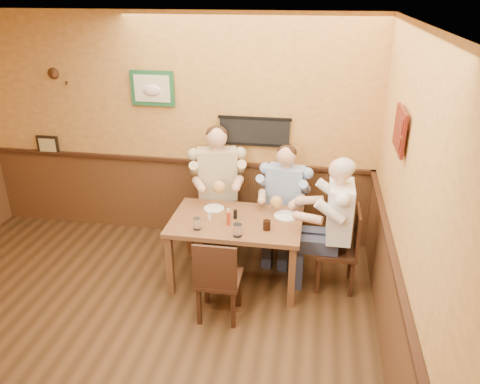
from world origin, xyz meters
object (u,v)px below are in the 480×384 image
object	(u,v)px
cola_tumbler	(267,225)
salt_shaker	(210,216)
water_glass_left	(197,224)
chair_back_right	(284,221)
chair_right_end	(336,248)
dining_table	(236,227)
hot_sauce_bottle	(228,218)
chair_back_left	(218,208)
chair_near_side	(219,277)
pepper_shaker	(235,214)
diner_white_elder	(338,232)
water_glass_mid	(238,230)
diner_blue_polo	(285,207)
diner_tan_shirt	(218,193)

from	to	relation	value
cola_tumbler	salt_shaker	world-z (taller)	cola_tumbler
water_glass_left	chair_back_right	bearing A→B (deg)	48.89
chair_right_end	salt_shaker	world-z (taller)	chair_right_end
dining_table	hot_sauce_bottle	distance (m)	0.22
chair_back_right	salt_shaker	bearing A→B (deg)	-127.72
chair_back_left	chair_near_side	distance (m)	1.46
dining_table	pepper_shaker	bearing A→B (deg)	118.57
diner_white_elder	water_glass_mid	xyz separation A→B (m)	(-1.00, -0.41, 0.15)
chair_near_side	cola_tumbler	bearing A→B (deg)	-130.05
chair_back_right	chair_right_end	world-z (taller)	chair_right_end
chair_back_left	chair_right_end	world-z (taller)	chair_back_left
cola_tumbler	hot_sauce_bottle	xyz separation A→B (m)	(-0.41, 0.04, 0.03)
chair_back_left	chair_near_side	bearing A→B (deg)	-91.67
chair_back_left	hot_sauce_bottle	bearing A→B (deg)	-85.12
chair_back_left	diner_blue_polo	world-z (taller)	diner_blue_polo
diner_tan_shirt	water_glass_left	xyz separation A→B (m)	(0.01, -1.05, 0.12)
cola_tumbler	pepper_shaker	xyz separation A→B (m)	(-0.36, 0.19, -0.00)
hot_sauce_bottle	cola_tumbler	bearing A→B (deg)	-5.45
diner_blue_polo	salt_shaker	xyz separation A→B (m)	(-0.75, -0.71, 0.17)
water_glass_left	hot_sauce_bottle	world-z (taller)	hot_sauce_bottle
diner_tan_shirt	diner_white_elder	size ratio (longest dim) A/B	1.04
chair_right_end	pepper_shaker	xyz separation A→B (m)	(-1.09, -0.03, 0.33)
dining_table	diner_tan_shirt	world-z (taller)	diner_tan_shirt
cola_tumbler	water_glass_left	bearing A→B (deg)	-170.70
dining_table	cola_tumbler	bearing A→B (deg)	-25.35
chair_back_right	chair_right_end	bearing A→B (deg)	-35.65
chair_right_end	pepper_shaker	distance (m)	1.14
diner_blue_polo	chair_back_right	bearing A→B (deg)	0.00
chair_back_left	diner_blue_polo	distance (m)	0.86
chair_back_right	diner_tan_shirt	bearing A→B (deg)	-178.22
hot_sauce_bottle	diner_blue_polo	bearing A→B (deg)	56.33
water_glass_mid	hot_sauce_bottle	world-z (taller)	hot_sauce_bottle
chair_near_side	water_glass_mid	bearing A→B (deg)	-113.88
diner_tan_shirt	hot_sauce_bottle	world-z (taller)	diner_tan_shirt
water_glass_mid	water_glass_left	bearing A→B (deg)	170.62
chair_back_right	salt_shaker	xyz separation A→B (m)	(-0.75, -0.71, 0.36)
water_glass_left	water_glass_mid	world-z (taller)	water_glass_mid
chair_back_right	chair_near_side	xyz separation A→B (m)	(-0.52, -1.32, 0.01)
dining_table	water_glass_left	size ratio (longest dim) A/B	11.20
diner_white_elder	chair_near_side	bearing A→B (deg)	-57.79
dining_table	chair_right_end	xyz separation A→B (m)	(1.08, 0.06, -0.19)
chair_right_end	diner_tan_shirt	xyz separation A→B (m)	(-1.45, 0.71, 0.23)
diner_white_elder	pepper_shaker	world-z (taller)	diner_white_elder
chair_near_side	salt_shaker	xyz separation A→B (m)	(-0.23, 0.61, 0.34)
diner_white_elder	chair_back_left	bearing A→B (deg)	-116.04
pepper_shaker	water_glass_mid	bearing A→B (deg)	-76.31
salt_shaker	pepper_shaker	xyz separation A→B (m)	(0.27, 0.07, 0.00)
diner_blue_polo	diner_white_elder	distance (m)	0.86
diner_blue_polo	hot_sauce_bottle	xyz separation A→B (m)	(-0.53, -0.79, 0.21)
dining_table	chair_near_side	xyz separation A→B (m)	(-0.05, -0.65, -0.21)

